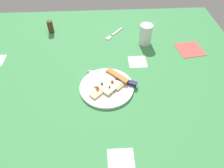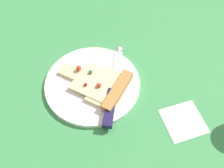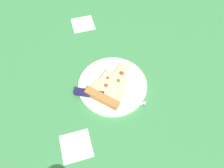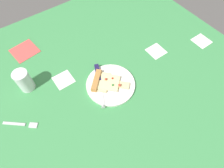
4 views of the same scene
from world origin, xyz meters
The scene contains 4 objects.
ground_plane centered at (-0.02, -0.01, -1.50)cm, with size 148.11×148.11×3.00cm.
plate centered at (2.08, 0.56, 0.61)cm, with size 23.89×23.89×1.22cm, color white.
pizza_slice centered at (3.91, 2.35, 2.02)cm, with size 17.93×17.70×2.65cm.
knife centered at (6.60, 4.35, 1.82)cm, with size 22.53×12.32×2.45cm.
Camera 2 is at (41.37, -7.27, 57.95)cm, focal length 44.54 mm.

